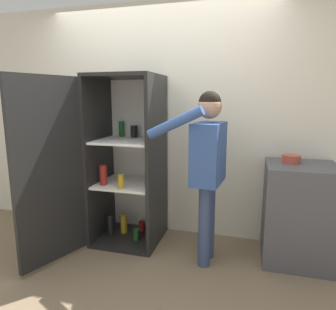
# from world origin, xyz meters

# --- Properties ---
(ground_plane) EXTENTS (12.00, 12.00, 0.00)m
(ground_plane) POSITION_xyz_m (0.00, 0.00, 0.00)
(ground_plane) COLOR #7A664C
(wall_back) EXTENTS (7.00, 0.06, 2.55)m
(wall_back) POSITION_xyz_m (0.00, 0.98, 1.27)
(wall_back) COLOR silver
(wall_back) RESTS_ON ground_plane
(refrigerator) EXTENTS (0.97, 1.30, 1.77)m
(refrigerator) POSITION_xyz_m (-0.37, 0.51, 0.87)
(refrigerator) COLOR black
(refrigerator) RESTS_ON ground_plane
(person) EXTENTS (0.66, 0.57, 1.60)m
(person) POSITION_xyz_m (0.62, 0.38, 1.01)
(person) COLOR #384770
(person) RESTS_ON ground_plane
(counter) EXTENTS (0.63, 0.60, 0.94)m
(counter) POSITION_xyz_m (1.46, 0.63, 0.47)
(counter) COLOR #4C4C51
(counter) RESTS_ON ground_plane
(bowl) EXTENTS (0.17, 0.17, 0.08)m
(bowl) POSITION_xyz_m (1.36, 0.70, 0.97)
(bowl) COLOR #B24738
(bowl) RESTS_ON counter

